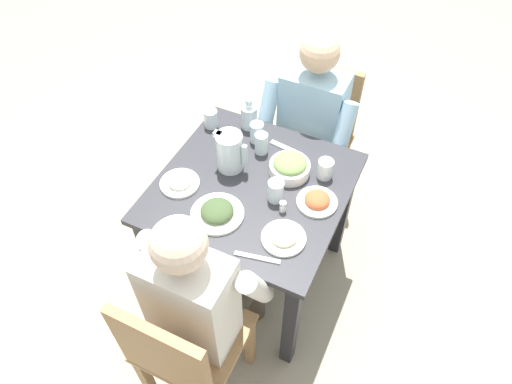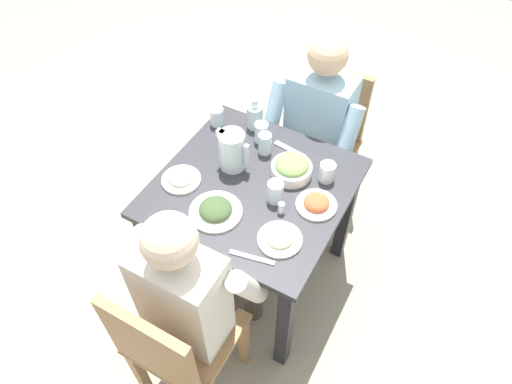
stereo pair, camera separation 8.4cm
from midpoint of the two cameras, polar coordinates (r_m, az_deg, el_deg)
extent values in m
plane|color=#9E937F|center=(2.66, -1.27, -9.83)|extent=(8.00, 8.00, 0.00)
cube|color=#2D2D33|center=(2.07, -1.61, 0.54)|extent=(0.82, 0.82, 0.03)
cube|color=#232328|center=(2.33, -13.44, -8.65)|extent=(0.06, 0.06, 0.71)
cube|color=#232328|center=(2.13, 3.12, -15.95)|extent=(0.06, 0.06, 0.71)
cube|color=#232328|center=(2.68, -4.89, 2.99)|extent=(0.06, 0.06, 0.71)
cube|color=#232328|center=(2.50, 9.66, -2.15)|extent=(0.06, 0.06, 0.71)
cube|color=#997047|center=(2.24, -14.46, -21.18)|extent=(0.04, 0.04, 0.44)
cube|color=#997047|center=(2.33, -9.59, -14.36)|extent=(0.04, 0.04, 0.44)
cube|color=#997047|center=(2.24, -1.86, -17.91)|extent=(0.04, 0.04, 0.44)
cube|color=#997047|center=(2.02, -8.84, -17.27)|extent=(0.40, 0.40, 0.03)
cube|color=#997047|center=(1.77, -12.91, -19.04)|extent=(0.38, 0.04, 0.42)
cube|color=#997047|center=(2.91, 9.74, 3.10)|extent=(0.04, 0.04, 0.44)
cube|color=#997047|center=(2.97, 3.56, 5.17)|extent=(0.04, 0.04, 0.44)
cube|color=#997047|center=(2.68, 7.39, -1.61)|extent=(0.04, 0.04, 0.44)
cube|color=#997047|center=(2.76, 0.79, 0.74)|extent=(0.04, 0.04, 0.44)
cube|color=#997047|center=(2.66, 5.74, 5.35)|extent=(0.40, 0.40, 0.03)
cube|color=#997047|center=(2.64, 7.58, 11.26)|extent=(0.38, 0.04, 0.42)
cube|color=silver|center=(1.79, -9.33, -13.12)|extent=(0.32, 0.20, 0.50)
sphere|color=beige|center=(1.48, -11.11, -6.41)|extent=(0.19, 0.19, 0.19)
cylinder|color=#473D33|center=(2.13, -7.65, -11.68)|extent=(0.11, 0.38, 0.11)
cylinder|color=#473D33|center=(2.38, -4.81, -10.48)|extent=(0.10, 0.10, 0.46)
cylinder|color=silver|center=(1.90, -12.36, -6.94)|extent=(0.08, 0.23, 0.37)
cylinder|color=#473D33|center=(2.08, -3.52, -13.52)|extent=(0.11, 0.38, 0.11)
cylinder|color=#473D33|center=(2.34, -1.07, -12.07)|extent=(0.10, 0.10, 0.46)
cylinder|color=silver|center=(1.77, -1.40, -11.75)|extent=(0.08, 0.23, 0.37)
cube|color=#9EC6E0|center=(2.46, 5.94, 9.32)|extent=(0.32, 0.20, 0.50)
sphere|color=#DBB28E|center=(2.24, 6.72, 16.58)|extent=(0.19, 0.19, 0.19)
cylinder|color=#473D33|center=(2.50, 5.65, 1.33)|extent=(0.11, 0.38, 0.11)
cylinder|color=#473D33|center=(2.55, 3.73, -4.59)|extent=(0.10, 0.10, 0.46)
cylinder|color=#9EC6E0|center=(2.30, 9.35, 6.33)|extent=(0.08, 0.23, 0.37)
cylinder|color=#473D33|center=(2.54, 2.10, 2.56)|extent=(0.11, 0.38, 0.11)
cylinder|color=#473D33|center=(2.58, 0.25, -3.29)|extent=(0.10, 0.10, 0.46)
cylinder|color=#9EC6E0|center=(2.40, 0.26, 9.21)|extent=(0.08, 0.23, 0.37)
cylinder|color=silver|center=(2.08, -4.42, 4.93)|extent=(0.12, 0.12, 0.19)
cube|color=silver|center=(2.04, -2.58, 4.50)|extent=(0.02, 0.02, 0.11)
cube|color=silver|center=(2.04, -5.90, 7.04)|extent=(0.04, 0.03, 0.02)
cylinder|color=white|center=(2.09, 3.00, 2.87)|extent=(0.18, 0.18, 0.05)
ellipsoid|color=#759951|center=(2.07, 3.04, 3.55)|extent=(0.15, 0.15, 0.06)
cylinder|color=white|center=(2.00, 6.29, -1.28)|extent=(0.18, 0.18, 0.01)
ellipsoid|color=#CC5B33|center=(1.99, 6.33, -0.94)|extent=(0.11, 0.11, 0.05)
cylinder|color=white|center=(2.09, -10.47, 1.01)|extent=(0.18, 0.18, 0.01)
ellipsoid|color=white|center=(2.08, -10.54, 1.36)|extent=(0.11, 0.11, 0.05)
cylinder|color=white|center=(1.88, 2.12, -5.72)|extent=(0.18, 0.18, 0.01)
ellipsoid|color=#B7AD89|center=(1.86, 2.13, -5.46)|extent=(0.11, 0.11, 0.03)
cylinder|color=white|center=(1.96, -6.00, -2.71)|extent=(0.23, 0.23, 0.01)
ellipsoid|color=#3D512D|center=(1.94, -6.04, -2.35)|extent=(0.14, 0.14, 0.06)
cylinder|color=silver|center=(2.33, -6.61, 8.93)|extent=(0.07, 0.07, 0.09)
cylinder|color=silver|center=(2.17, -0.46, 5.98)|extent=(0.06, 0.06, 0.11)
cylinder|color=silver|center=(1.97, 1.22, 0.12)|extent=(0.07, 0.07, 0.10)
cylinder|color=silver|center=(2.23, -0.99, 7.29)|extent=(0.07, 0.07, 0.10)
cylinder|color=silver|center=(2.08, 7.35, 2.81)|extent=(0.07, 0.07, 0.09)
cylinder|color=silver|center=(2.30, -1.92, 9.18)|extent=(0.08, 0.08, 0.12)
cylinder|color=white|center=(2.32, -1.90, 8.73)|extent=(0.07, 0.07, 0.07)
cylinder|color=silver|center=(2.25, -1.97, 10.78)|extent=(0.03, 0.03, 0.04)
cylinder|color=white|center=(1.95, 2.06, -1.93)|extent=(0.03, 0.03, 0.04)
cylinder|color=#B2B2B7|center=(1.93, 2.09, -1.43)|extent=(0.03, 0.03, 0.01)
cube|color=silver|center=(2.22, 2.63, 5.36)|extent=(0.17, 0.05, 0.01)
cube|color=silver|center=(1.83, -1.16, -8.09)|extent=(0.18, 0.05, 0.01)
camera|label=1|loc=(0.04, -91.19, -1.38)|focal=32.60mm
camera|label=2|loc=(0.04, 88.81, 1.38)|focal=32.60mm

